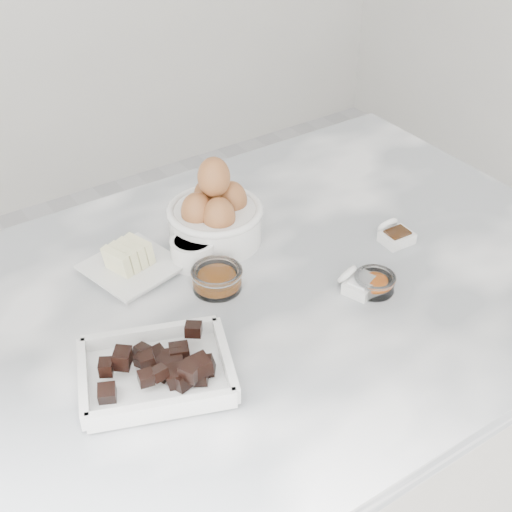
{
  "coord_description": "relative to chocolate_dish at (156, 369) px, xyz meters",
  "views": [
    {
      "loc": [
        -0.5,
        -0.74,
        1.66
      ],
      "look_at": [
        0.02,
        0.03,
        0.98
      ],
      "focal_mm": 50.0,
      "sensor_mm": 36.0,
      "label": 1
    }
  ],
  "objects": [
    {
      "name": "cabinet",
      "position": [
        0.23,
        0.09,
        -0.51
      ],
      "size": [
        1.1,
        0.7,
        0.9
      ],
      "primitive_type": "cube",
      "color": "beige",
      "rests_on": "ground"
    },
    {
      "name": "marble_slab",
      "position": [
        0.23,
        0.09,
        -0.04
      ],
      "size": [
        1.2,
        0.8,
        0.04
      ],
      "primitive_type": "cube",
      "color": "white",
      "rests_on": "cabinet"
    },
    {
      "name": "chocolate_dish",
      "position": [
        0.0,
        0.0,
        0.0
      ],
      "size": [
        0.25,
        0.22,
        0.05
      ],
      "color": "white",
      "rests_on": "marble_slab"
    },
    {
      "name": "butter_plate",
      "position": [
        0.08,
        0.25,
        -0.0
      ],
      "size": [
        0.16,
        0.16,
        0.06
      ],
      "color": "white",
      "rests_on": "marble_slab"
    },
    {
      "name": "sugar_ramekin",
      "position": [
        0.18,
        0.21,
        0.0
      ],
      "size": [
        0.08,
        0.08,
        0.05
      ],
      "color": "white",
      "rests_on": "marble_slab"
    },
    {
      "name": "egg_bowl",
      "position": [
        0.25,
        0.25,
        0.03
      ],
      "size": [
        0.17,
        0.17,
        0.16
      ],
      "color": "white",
      "rests_on": "marble_slab"
    },
    {
      "name": "honey_bowl",
      "position": [
        0.18,
        0.13,
        -0.0
      ],
      "size": [
        0.08,
        0.08,
        0.04
      ],
      "color": "white",
      "rests_on": "marble_slab"
    },
    {
      "name": "zest_bowl",
      "position": [
        0.38,
        -0.02,
        -0.01
      ],
      "size": [
        0.07,
        0.07,
        0.03
      ],
      "color": "white",
      "rests_on": "marble_slab"
    },
    {
      "name": "vanilla_spoon",
      "position": [
        0.51,
        0.07,
        -0.01
      ],
      "size": [
        0.06,
        0.07,
        0.04
      ],
      "color": "white",
      "rests_on": "marble_slab"
    },
    {
      "name": "salt_spoon",
      "position": [
        0.36,
        0.0,
        -0.01
      ],
      "size": [
        0.07,
        0.08,
        0.04
      ],
      "color": "white",
      "rests_on": "marble_slab"
    }
  ]
}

